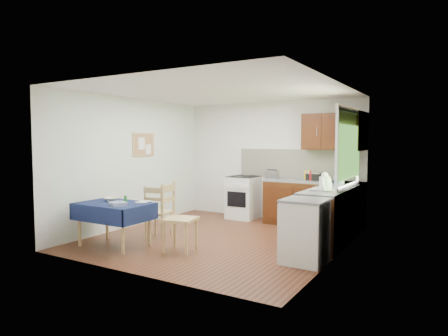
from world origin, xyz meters
The scene contains 33 objects.
floor centered at (0.00, 0.00, 0.00)m, with size 4.20×4.20×0.00m, color #431D12.
ceiling centered at (0.00, 0.00, 2.50)m, with size 4.00×4.20×0.02m, color white.
wall_back centered at (0.00, 2.10, 1.25)m, with size 4.00×0.02×2.50m, color silver.
wall_front centered at (0.00, -2.10, 1.25)m, with size 4.00×0.02×2.50m, color silver.
wall_left centered at (-2.00, 0.00, 1.25)m, with size 0.02×4.20×2.50m, color white.
wall_right centered at (2.00, 0.00, 1.25)m, with size 0.02×4.20×2.50m, color silver.
base_cabinets centered at (1.36, 1.26, 0.43)m, with size 1.90×2.30×0.86m.
worktop_back centered at (1.05, 1.80, 0.88)m, with size 1.90×0.60×0.04m, color slate.
worktop_right centered at (1.70, 0.65, 0.88)m, with size 0.60×1.70×0.04m, color slate.
worktop_corner centered at (1.70, 1.80, 0.88)m, with size 0.60×0.60×0.04m, color slate.
splashback centered at (0.65, 2.08, 1.20)m, with size 2.70×0.02×0.60m, color #F1E6CC.
upper_cabinets centered at (1.52, 1.80, 1.85)m, with size 1.20×0.85×0.70m.
stove centered at (-0.50, 1.80, 0.46)m, with size 0.60×0.61×0.92m.
window centered at (1.97, 0.70, 1.65)m, with size 0.04×1.48×1.26m.
fridge centered at (1.70, -0.55, 0.44)m, with size 0.58×0.60×0.89m.
corkboard centered at (-1.97, 0.30, 1.60)m, with size 0.04×0.62×0.47m.
dining_table centered at (-1.20, -1.26, 0.59)m, with size 1.15×0.78×0.69m.
chair_far centered at (-0.99, -0.47, 0.48)m, with size 0.46×0.46×0.90m.
chair_near centered at (-0.17, -0.98, 0.55)m, with size 0.54×0.54×1.04m.
toaster centered at (0.22, 1.69, 0.99)m, with size 0.25×0.16×0.20m.
sandwich_press centered at (1.05, 1.84, 0.98)m, with size 0.28×0.24×0.16m.
sauce_bottle centered at (1.01, 1.74, 1.00)m, with size 0.04×0.04×0.20m, color #AE0D16.
yellow_packet centered at (0.90, 1.90, 0.99)m, with size 0.13×0.09×0.18m, color yellow.
dish_rack centered at (1.73, 0.37, 0.92)m, with size 0.45×0.35×0.21m.
kettle centered at (1.69, 0.38, 1.03)m, with size 0.17×0.17×0.29m.
cup centered at (1.54, 1.68, 0.95)m, with size 0.13×0.13×0.11m, color silver.
soap_bottle_a centered at (1.71, 1.31, 1.05)m, with size 0.12×0.12×0.30m, color silver.
soap_bottle_b centered at (1.66, 1.17, 0.99)m, with size 0.08×0.08×0.18m, color blue.
soap_bottle_c centered at (1.69, 0.38, 0.98)m, with size 0.12×0.12×0.16m, color #258A2A.
plate_bowl centered at (-1.40, -1.12, 0.72)m, with size 0.22×0.22×0.05m, color #F6ECCA.
book centered at (-0.91, -1.01, 0.70)m, with size 0.18×0.24×0.02m, color white.
spice_jar centered at (-1.14, -1.07, 0.74)m, with size 0.05×0.05×0.10m, color #248631.
tea_towel centered at (-0.99, -1.39, 0.72)m, with size 0.27×0.22×0.05m, color navy.
Camera 1 is at (3.49, -5.76, 1.69)m, focal length 32.00 mm.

